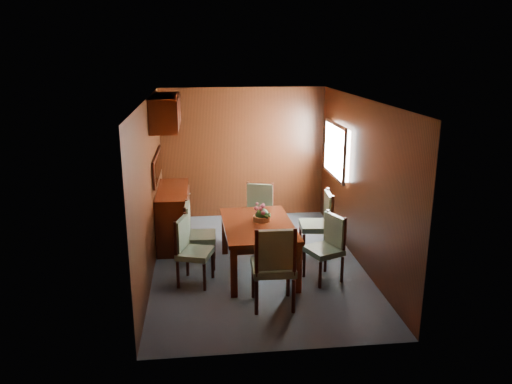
{
  "coord_description": "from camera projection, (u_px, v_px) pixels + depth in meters",
  "views": [
    {
      "loc": [
        -0.79,
        -6.76,
        3.06
      ],
      "look_at": [
        0.0,
        0.16,
        1.05
      ],
      "focal_mm": 35.0,
      "sensor_mm": 36.0,
      "label": 1
    }
  ],
  "objects": [
    {
      "name": "chair_foot",
      "position": [
        259.0,
        211.0,
        8.05
      ],
      "size": [
        0.57,
        0.56,
        0.98
      ],
      "rotation": [
        0.0,
        0.0,
        2.85
      ],
      "color": "black",
      "rests_on": "ground"
    },
    {
      "name": "chair_head",
      "position": [
        274.0,
        263.0,
        5.94
      ],
      "size": [
        0.52,
        0.5,
        1.08
      ],
      "rotation": [
        0.0,
        0.0,
        -0.02
      ],
      "color": "black",
      "rests_on": "ground"
    },
    {
      "name": "flower_centerpiece",
      "position": [
        262.0,
        212.0,
        7.0
      ],
      "size": [
        0.26,
        0.26,
        0.26
      ],
      "color": "#CD7A3E",
      "rests_on": "dining_table"
    },
    {
      "name": "chair_right_far",
      "position": [
        321.0,
        220.0,
        7.55
      ],
      "size": [
        0.49,
        0.51,
        1.0
      ],
      "rotation": [
        0.0,
        0.0,
        1.49
      ],
      "color": "black",
      "rests_on": "ground"
    },
    {
      "name": "sideboard",
      "position": [
        174.0,
        216.0,
        8.08
      ],
      "size": [
        0.48,
        1.4,
        0.9
      ],
      "primitive_type": "cube",
      "color": "#371106",
      "rests_on": "ground"
    },
    {
      "name": "room_shell",
      "position": [
        248.0,
        151.0,
        7.24
      ],
      "size": [
        3.06,
        4.52,
        2.41
      ],
      "color": "black",
      "rests_on": "ground"
    },
    {
      "name": "chair_right_near",
      "position": [
        328.0,
        244.0,
        6.76
      ],
      "size": [
        0.55,
        0.56,
        0.92
      ],
      "rotation": [
        0.0,
        0.0,
        1.95
      ],
      "color": "black",
      "rests_on": "ground"
    },
    {
      "name": "chair_left_far",
      "position": [
        195.0,
        231.0,
        7.18
      ],
      "size": [
        0.45,
        0.47,
        0.95
      ],
      "rotation": [
        0.0,
        0.0,
        -1.62
      ],
      "color": "black",
      "rests_on": "ground"
    },
    {
      "name": "ground",
      "position": [
        257.0,
        263.0,
        7.39
      ],
      "size": [
        4.5,
        4.5,
        0.0
      ],
      "primitive_type": "plane",
      "color": "#3D4A53",
      "rests_on": "ground"
    },
    {
      "name": "dining_table",
      "position": [
        258.0,
        230.0,
        6.96
      ],
      "size": [
        1.0,
        1.56,
        0.72
      ],
      "rotation": [
        0.0,
        0.0,
        0.03
      ],
      "color": "#371106",
      "rests_on": "ground"
    },
    {
      "name": "chair_left_near",
      "position": [
        190.0,
        247.0,
        6.64
      ],
      "size": [
        0.54,
        0.55,
        0.93
      ],
      "rotation": [
        0.0,
        0.0,
        -1.88
      ],
      "color": "black",
      "rests_on": "ground"
    }
  ]
}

